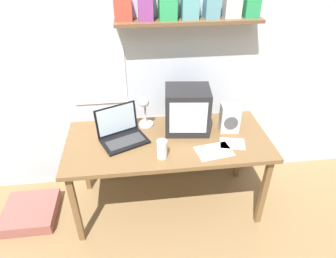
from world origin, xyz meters
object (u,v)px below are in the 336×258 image
at_px(juice_glass, 162,150).
at_px(space_heater, 230,118).
at_px(crt_monitor, 187,110).
at_px(desk_lamp, 145,109).
at_px(floor_cushion, 31,212).
at_px(loose_paper_near_laptop, 214,151).
at_px(open_notebook, 232,144).
at_px(laptop, 121,132).
at_px(corner_desk, 168,146).

bearing_deg(juice_glass, space_heater, 26.30).
relative_size(juice_glass, space_heater, 0.61).
bearing_deg(crt_monitor, desk_lamp, 174.57).
xyz_separation_m(juice_glass, space_heater, (0.59, 0.29, 0.05)).
bearing_deg(floor_cushion, loose_paper_near_laptop, -6.95).
bearing_deg(space_heater, open_notebook, -91.20).
bearing_deg(space_heater, juice_glass, -148.15).
height_order(juice_glass, floor_cushion, juice_glass).
xyz_separation_m(juice_glass, loose_paper_near_laptop, (0.40, 0.02, -0.06)).
distance_m(juice_glass, open_notebook, 0.58).
bearing_deg(floor_cushion, laptop, 4.67).
xyz_separation_m(corner_desk, desk_lamp, (-0.17, 0.21, 0.23)).
height_order(laptop, open_notebook, laptop).
xyz_separation_m(desk_lamp, loose_paper_near_laptop, (0.50, -0.41, -0.17)).
relative_size(crt_monitor, desk_lamp, 1.33).
xyz_separation_m(laptop, loose_paper_near_laptop, (0.69, -0.26, -0.06)).
distance_m(desk_lamp, loose_paper_near_laptop, 0.66).
distance_m(laptop, juice_glass, 0.41).
bearing_deg(space_heater, corner_desk, -166.31).
relative_size(desk_lamp, loose_paper_near_laptop, 0.99).
xyz_separation_m(desk_lamp, juice_glass, (0.10, -0.42, -0.11)).
bearing_deg(desk_lamp, open_notebook, -18.32).
distance_m(crt_monitor, juice_glass, 0.44).
bearing_deg(corner_desk, open_notebook, -13.60).
distance_m(crt_monitor, desk_lamp, 0.35).
xyz_separation_m(crt_monitor, floor_cushion, (-1.39, -0.14, -0.86)).
relative_size(laptop, loose_paper_near_laptop, 1.45).
xyz_separation_m(corner_desk, space_heater, (0.52, 0.07, 0.18)).
bearing_deg(corner_desk, space_heater, 8.14).
relative_size(crt_monitor, space_heater, 1.62).
relative_size(space_heater, open_notebook, 1.09).
xyz_separation_m(laptop, open_notebook, (0.86, -0.18, -0.06)).
distance_m(corner_desk, loose_paper_near_laptop, 0.39).
distance_m(laptop, desk_lamp, 0.27).
relative_size(loose_paper_near_laptop, floor_cushion, 0.66).
bearing_deg(laptop, space_heater, -22.98).
height_order(corner_desk, loose_paper_near_laptop, loose_paper_near_laptop).
bearing_deg(laptop, floor_cushion, 160.85).
xyz_separation_m(crt_monitor, space_heater, (0.34, -0.06, -0.07)).
relative_size(corner_desk, juice_glass, 11.17).
height_order(loose_paper_near_laptop, floor_cushion, loose_paper_near_laptop).
height_order(crt_monitor, loose_paper_near_laptop, crt_monitor).
relative_size(desk_lamp, floor_cushion, 0.66).
bearing_deg(juice_glass, desk_lamp, 102.86).
bearing_deg(space_heater, floor_cushion, -171.72).
bearing_deg(laptop, open_notebook, -35.65).
bearing_deg(crt_monitor, juice_glass, -118.05).
height_order(crt_monitor, space_heater, crt_monitor).
height_order(crt_monitor, open_notebook, crt_monitor).
bearing_deg(floor_cushion, corner_desk, 0.41).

